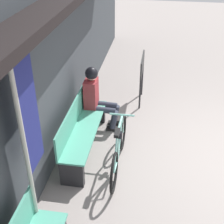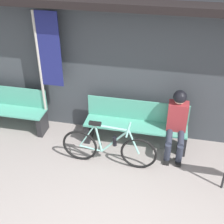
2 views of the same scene
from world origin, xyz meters
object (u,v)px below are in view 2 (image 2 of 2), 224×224
(bicycle, at_px, (109,148))
(banner_pole, at_px, (46,59))
(park_bench_near, at_px, (136,125))
(person_seated, at_px, (177,120))
(park_bench_far, at_px, (5,109))

(bicycle, height_order, banner_pole, banner_pole)
(park_bench_near, relative_size, banner_pole, 0.79)
(park_bench_near, xyz_separation_m, person_seated, (0.72, -0.11, 0.29))
(park_bench_near, relative_size, park_bench_far, 1.10)
(bicycle, height_order, park_bench_far, park_bench_far)
(banner_pole, bearing_deg, park_bench_far, -173.33)
(bicycle, bearing_deg, park_bench_far, 163.29)
(bicycle, relative_size, banner_pole, 0.69)
(park_bench_near, distance_m, bicycle, 0.77)
(bicycle, distance_m, park_bench_far, 2.36)
(bicycle, distance_m, person_seated, 1.26)
(park_bench_near, distance_m, person_seated, 0.78)
(park_bench_far, bearing_deg, banner_pole, 6.67)
(park_bench_far, bearing_deg, person_seated, -1.92)
(bicycle, height_order, person_seated, person_seated)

